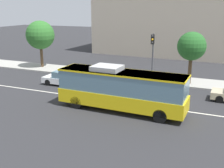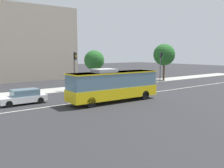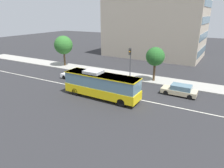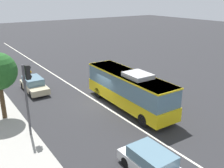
# 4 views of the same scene
# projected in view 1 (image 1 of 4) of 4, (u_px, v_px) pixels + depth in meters

# --- Properties ---
(ground_plane) EXTENTS (160.00, 160.00, 0.00)m
(ground_plane) POSITION_uv_depth(u_px,v_px,m) (154.00, 107.00, 22.31)
(ground_plane) COLOR #28282B
(sidewalk_kerb) EXTENTS (80.00, 3.91, 0.14)m
(sidewalk_kerb) POSITION_uv_depth(u_px,v_px,m) (174.00, 81.00, 29.93)
(sidewalk_kerb) COLOR #9E9B93
(sidewalk_kerb) RESTS_ON ground_plane
(lane_centre_line) EXTENTS (76.00, 0.16, 0.01)m
(lane_centre_line) POSITION_uv_depth(u_px,v_px,m) (154.00, 107.00, 22.31)
(lane_centre_line) COLOR silver
(lane_centre_line) RESTS_ON ground_plane
(transit_bus) EXTENTS (10.06, 2.77, 3.46)m
(transit_bus) POSITION_uv_depth(u_px,v_px,m) (121.00, 88.00, 21.15)
(transit_bus) COLOR yellow
(transit_bus) RESTS_ON ground_plane
(sedan_white) EXTENTS (4.51, 1.83, 1.46)m
(sedan_white) POSITION_uv_depth(u_px,v_px,m) (65.00, 78.00, 28.33)
(sedan_white) COLOR white
(sedan_white) RESTS_ON ground_plane
(traffic_light_near_corner) EXTENTS (0.32, 0.62, 5.20)m
(traffic_light_near_corner) POSITION_uv_depth(u_px,v_px,m) (153.00, 50.00, 28.19)
(traffic_light_near_corner) COLOR #47474C
(traffic_light_near_corner) RESTS_ON ground_plane
(street_tree_kerbside_left) EXTENTS (2.88, 2.88, 5.46)m
(street_tree_kerbside_left) POSITION_uv_depth(u_px,v_px,m) (192.00, 46.00, 27.63)
(street_tree_kerbside_left) COLOR #4C3823
(street_tree_kerbside_left) RESTS_ON ground_plane
(street_tree_kerbside_centre) EXTENTS (3.65, 3.65, 6.14)m
(street_tree_kerbside_centre) POSITION_uv_depth(u_px,v_px,m) (40.00, 35.00, 35.48)
(street_tree_kerbside_centre) COLOR #4C3823
(street_tree_kerbside_centre) RESTS_ON ground_plane
(office_block_background) EXTENTS (23.60, 14.64, 13.60)m
(office_block_background) POSITION_uv_depth(u_px,v_px,m) (169.00, 13.00, 47.45)
(office_block_background) COLOR #B7A893
(office_block_background) RESTS_ON ground_plane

